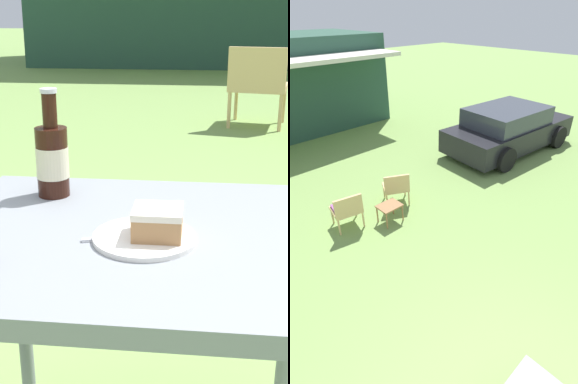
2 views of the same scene
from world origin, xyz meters
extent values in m
cylinder|color=tan|center=(0.95, 4.62, 0.18)|extent=(0.04, 0.04, 0.35)
cylinder|color=tan|center=(0.47, 4.71, 0.18)|extent=(0.04, 0.04, 0.35)
cylinder|color=tan|center=(0.86, 4.18, 0.18)|extent=(0.04, 0.04, 0.35)
cylinder|color=tan|center=(0.38, 4.28, 0.18)|extent=(0.04, 0.04, 0.35)
cube|color=tan|center=(0.66, 4.45, 0.38)|extent=(0.63, 0.60, 0.06)
cube|color=tan|center=(0.62, 4.23, 0.60)|extent=(0.54, 0.16, 0.37)
cube|color=#995193|center=(0.66, 4.45, 0.44)|extent=(0.57, 0.52, 0.05)
cube|color=gray|center=(0.00, 0.00, 0.68)|extent=(0.81, 0.67, 0.04)
cylinder|color=gray|center=(-0.37, 0.30, 0.33)|extent=(0.04, 0.04, 0.66)
cylinder|color=gray|center=(0.37, 0.30, 0.33)|extent=(0.04, 0.04, 0.66)
cylinder|color=white|center=(0.02, -0.04, 0.71)|extent=(0.20, 0.20, 0.01)
cube|color=#AD7A4C|center=(0.04, -0.04, 0.74)|extent=(0.09, 0.09, 0.04)
cube|color=silver|center=(0.04, -0.04, 0.76)|extent=(0.09, 0.09, 0.01)
cylinder|color=black|center=(-0.23, 0.20, 0.79)|extent=(0.08, 0.08, 0.16)
cylinder|color=black|center=(-0.23, 0.20, 0.91)|extent=(0.03, 0.03, 0.08)
cylinder|color=silver|center=(-0.23, 0.20, 0.95)|extent=(0.04, 0.04, 0.01)
cylinder|color=beige|center=(-0.23, 0.20, 0.79)|extent=(0.08, 0.08, 0.07)
cube|color=silver|center=(-0.01, -0.03, 0.71)|extent=(0.18, 0.07, 0.01)
camera|label=1|loc=(0.12, -0.98, 1.13)|focal=50.00mm
camera|label=2|loc=(-1.52, -0.24, 3.78)|focal=28.00mm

